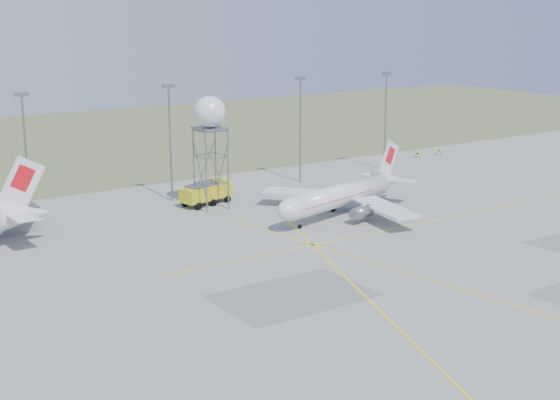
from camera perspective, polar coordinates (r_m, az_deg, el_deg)
ground at (r=95.12m, az=16.30°, el=-6.94°), size 400.00×400.00×0.00m
grass_strip at (r=210.13m, az=-14.59°, el=4.23°), size 400.00×120.00×0.03m
mast_a at (r=128.01m, az=-18.12°, el=3.73°), size 2.20×0.50×20.50m
mast_b at (r=137.02m, az=-8.05°, el=4.87°), size 2.20×0.50×20.50m
mast_c at (r=151.43m, az=1.50°, el=5.82°), size 2.20×0.50×20.50m
mast_d at (r=165.22m, az=7.73°, el=6.35°), size 2.20×0.50×20.50m
taxi_sign_near at (r=181.80m, az=10.01°, el=3.35°), size 1.60×0.17×1.20m
taxi_sign_far at (r=186.71m, az=11.55°, el=3.54°), size 1.60×0.17×1.20m
airliner_main at (r=127.38m, az=4.48°, el=0.31°), size 31.66×30.13×10.88m
radar_tower at (r=130.83m, az=-5.11°, el=3.95°), size 5.28×5.28×19.11m
fire_truck at (r=135.52m, az=-5.33°, el=0.47°), size 10.39×5.93×3.95m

